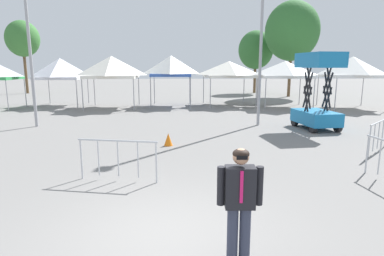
{
  "coord_description": "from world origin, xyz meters",
  "views": [
    {
      "loc": [
        0.3,
        -5.17,
        2.89
      ],
      "look_at": [
        0.55,
        3.1,
        1.3
      ],
      "focal_mm": 30.2,
      "sensor_mm": 36.0,
      "label": 1
    }
  ],
  "objects": [
    {
      "name": "canopy_tent_center",
      "position": [
        3.75,
        18.93,
        2.65
      ],
      "size": [
        3.7,
        3.7,
        3.24
      ],
      "color": "#9E9EA3",
      "rests_on": "ground"
    },
    {
      "name": "canopy_tent_behind_center",
      "position": [
        -4.54,
        17.53,
        2.82
      ],
      "size": [
        3.55,
        3.55,
        3.57
      ],
      "color": "#9E9EA3",
      "rests_on": "ground"
    },
    {
      "name": "person_foreground",
      "position": [
        1.11,
        -0.9,
        1.03
      ],
      "size": [
        0.65,
        0.26,
        1.78
      ],
      "color": "#33384C",
      "rests_on": "ground"
    },
    {
      "name": "traffic_cone_lot_center",
      "position": [
        -0.22,
        6.45,
        0.23
      ],
      "size": [
        0.32,
        0.32,
        0.47
      ],
      "primitive_type": "cone",
      "color": "orange",
      "rests_on": "ground"
    },
    {
      "name": "tree_behind_tents_right",
      "position": [
        -16.33,
        30.16,
        5.67
      ],
      "size": [
        3.38,
        3.38,
        7.56
      ],
      "color": "brown",
      "rests_on": "ground"
    },
    {
      "name": "canopy_tent_right_of_center",
      "position": [
        11.96,
        16.95,
        2.83
      ],
      "size": [
        3.67,
        3.67,
        3.53
      ],
      "color": "#9E9EA3",
      "rests_on": "ground"
    },
    {
      "name": "ground_plane",
      "position": [
        0.0,
        0.0,
        0.0
      ],
      "size": [
        140.0,
        140.0,
        0.0
      ],
      "primitive_type": "plane",
      "color": "slate"
    },
    {
      "name": "canopy_tent_left_of_center",
      "position": [
        -8.56,
        18.99,
        2.7
      ],
      "size": [
        3.22,
        3.22,
        3.46
      ],
      "color": "#9E9EA3",
      "rests_on": "ground"
    },
    {
      "name": "crowd_barrier_mid_lot",
      "position": [
        6.97,
        5.35,
        0.75
      ],
      "size": [
        1.53,
        1.51,
        1.08
      ],
      "color": "#B7BABF",
      "rests_on": "ground"
    },
    {
      "name": "crowd_barrier_by_lift",
      "position": [
        -1.33,
        2.77,
        0.75
      ],
      "size": [
        2.07,
        0.43,
        1.08
      ],
      "color": "#B7BABF",
      "rests_on": "ground"
    },
    {
      "name": "canopy_tent_far_left",
      "position": [
        7.52,
        17.6,
        2.65
      ],
      "size": [
        3.55,
        3.55,
        3.24
      ],
      "color": "#9E9EA3",
      "rests_on": "ground"
    },
    {
      "name": "tree_behind_tents_left",
      "position": [
        8.21,
        30.07,
        4.58
      ],
      "size": [
        3.69,
        3.69,
        6.62
      ],
      "color": "brown",
      "rests_on": "ground"
    },
    {
      "name": "light_pole_opposite_side",
      "position": [
        -6.79,
        10.5,
        4.9
      ],
      "size": [
        0.36,
        0.36,
        8.66
      ],
      "color": "#9E9EA3",
      "rests_on": "ground"
    },
    {
      "name": "canopy_tent_behind_right",
      "position": [
        -0.49,
        18.57,
        2.89
      ],
      "size": [
        2.91,
        2.91,
        3.63
      ],
      "color": "#9E9EA3",
      "rests_on": "ground"
    },
    {
      "name": "tree_behind_tents_center",
      "position": [
        10.54,
        25.66,
        6.08
      ],
      "size": [
        4.96,
        4.96,
        8.82
      ],
      "color": "brown",
      "rests_on": "ground"
    },
    {
      "name": "scissor_lift",
      "position": [
        6.52,
        9.5,
        1.09
      ],
      "size": [
        1.69,
        2.46,
        3.49
      ],
      "color": "black",
      "rests_on": "ground"
    },
    {
      "name": "light_pole_near_lift",
      "position": [
        4.06,
        10.52,
        5.35
      ],
      "size": [
        0.36,
        0.36,
        9.55
      ],
      "color": "#9E9EA3",
      "rests_on": "ground"
    }
  ]
}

